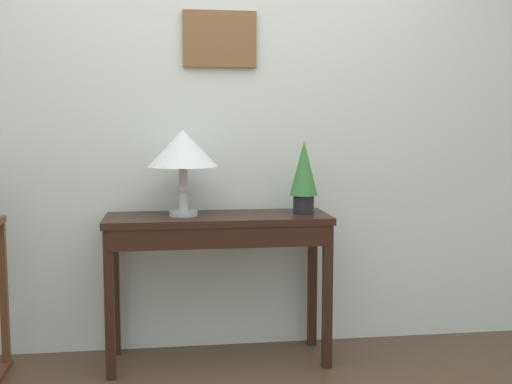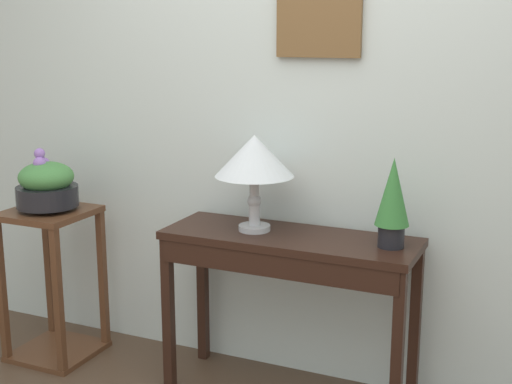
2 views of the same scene
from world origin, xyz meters
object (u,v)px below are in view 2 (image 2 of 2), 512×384
object	(u,v)px
table_lamp	(254,159)
potted_plant_on_console	(393,199)
console_table	(288,262)
pedestal_stand_left	(53,284)
planter_bowl_wide	(47,185)

from	to	relation	value
table_lamp	potted_plant_on_console	size ratio (longest dim) A/B	1.15
console_table	pedestal_stand_left	world-z (taller)	pedestal_stand_left
potted_plant_on_console	planter_bowl_wide	size ratio (longest dim) A/B	1.21
console_table	potted_plant_on_console	xyz separation A→B (m)	(0.44, 0.03, 0.32)
table_lamp	pedestal_stand_left	distance (m)	1.28
potted_plant_on_console	pedestal_stand_left	world-z (taller)	potted_plant_on_console
potted_plant_on_console	planter_bowl_wide	world-z (taller)	potted_plant_on_console
potted_plant_on_console	table_lamp	bearing A→B (deg)	-179.38
potted_plant_on_console	console_table	bearing A→B (deg)	-176.17
table_lamp	potted_plant_on_console	distance (m)	0.63
console_table	potted_plant_on_console	bearing A→B (deg)	3.83
console_table	pedestal_stand_left	size ratio (longest dim) A/B	1.46
console_table	planter_bowl_wide	size ratio (longest dim) A/B	3.65
console_table	potted_plant_on_console	size ratio (longest dim) A/B	3.00
table_lamp	pedestal_stand_left	bearing A→B (deg)	-174.40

